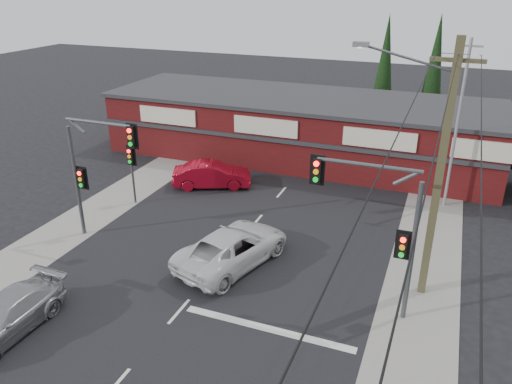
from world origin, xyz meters
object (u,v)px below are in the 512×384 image
(silver_suv, at_px, (5,317))
(red_sedan, at_px, (212,175))
(shop_building, at_px, (299,126))
(utility_pole, at_px, (437,167))
(white_suv, at_px, (233,247))

(silver_suv, xyz_separation_m, red_sedan, (0.94, 14.77, 0.07))
(red_sedan, xyz_separation_m, shop_building, (3.19, 7.31, 1.37))
(utility_pole, bearing_deg, white_suv, -174.08)
(white_suv, relative_size, utility_pole, 0.58)
(white_suv, height_order, red_sedan, white_suv)
(silver_suv, bearing_deg, shop_building, 81.08)
(white_suv, bearing_deg, red_sedan, -41.24)
(white_suv, bearing_deg, silver_suv, 69.05)
(red_sedan, height_order, utility_pole, utility_pole)
(white_suv, distance_m, utility_pole, 9.15)
(silver_suv, height_order, shop_building, shop_building)
(white_suv, xyz_separation_m, shop_building, (-1.49, 14.81, 1.33))
(red_sedan, xyz_separation_m, utility_pole, (12.55, -6.69, 4.63))
(silver_suv, height_order, utility_pole, utility_pole)
(silver_suv, xyz_separation_m, utility_pole, (13.49, 8.08, 4.71))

